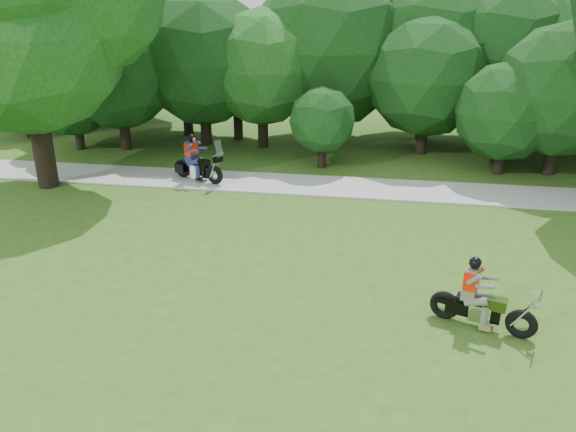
{
  "coord_description": "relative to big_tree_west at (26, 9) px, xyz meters",
  "views": [
    {
      "loc": [
        0.75,
        -10.37,
        6.18
      ],
      "look_at": [
        -1.45,
        2.71,
        0.95
      ],
      "focal_mm": 35.0,
      "sensor_mm": 36.0,
      "label": 1
    }
  ],
  "objects": [
    {
      "name": "walkway",
      "position": [
        10.54,
        1.15,
        -5.73
      ],
      "size": [
        60.0,
        2.2,
        0.06
      ],
      "primitive_type": "cube",
      "color": "#A6A6A0",
      "rests_on": "ground"
    },
    {
      "name": "touring_motorcycle",
      "position": [
        4.92,
        0.99,
        -5.1
      ],
      "size": [
        2.04,
        1.26,
        1.64
      ],
      "rotation": [
        0.0,
        0.0,
        -0.41
      ],
      "color": "black",
      "rests_on": "walkway"
    },
    {
      "name": "tree_line",
      "position": [
        10.76,
        7.9,
        -2.11
      ],
      "size": [
        40.44,
        11.89,
        7.52
      ],
      "color": "black",
      "rests_on": "ground"
    },
    {
      "name": "ground",
      "position": [
        10.54,
        -6.85,
        -5.76
      ],
      "size": [
        100.0,
        100.0,
        0.0
      ],
      "primitive_type": "plane",
      "color": "#305A19",
      "rests_on": "ground"
    },
    {
      "name": "chopper_motorcycle",
      "position": [
        13.38,
        -7.09,
        -5.21
      ],
      "size": [
        2.04,
        1.02,
        1.49
      ],
      "rotation": [
        0.0,
        0.0,
        -0.34
      ],
      "color": "black",
      "rests_on": "ground"
    },
    {
      "name": "big_tree_west",
      "position": [
        0.0,
        0.0,
        0.0
      ],
      "size": [
        8.64,
        6.56,
        9.96
      ],
      "color": "black",
      "rests_on": "ground"
    }
  ]
}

